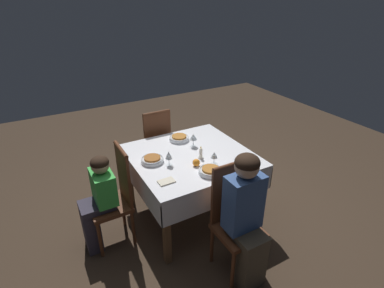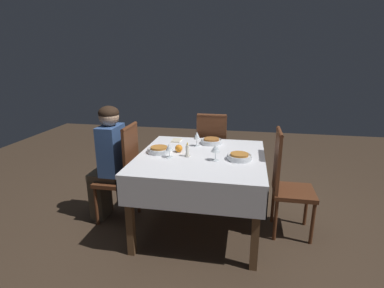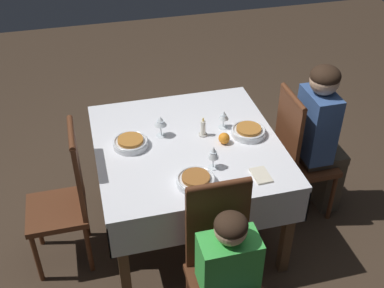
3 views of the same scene
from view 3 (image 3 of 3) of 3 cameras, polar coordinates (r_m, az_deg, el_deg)
name	(u,v)px [view 3 (image 3 of 3)]	position (r m, az deg, el deg)	size (l,w,h in m)	color
ground_plane	(188,226)	(3.53, -0.51, -9.70)	(8.00, 8.00, 0.00)	#3D2D21
dining_table	(187,154)	(3.09, -0.57, -1.18)	(1.18, 1.16, 0.75)	silver
chair_south	(298,153)	(3.40, 12.47, -0.99)	(0.37, 0.37, 1.00)	#562D19
chair_west	(222,262)	(2.62, 3.53, -13.76)	(0.37, 0.37, 1.00)	#562D19
chair_north	(66,196)	(3.07, -14.68, -5.95)	(0.37, 0.37, 1.00)	#562D19
person_adult_denim	(321,133)	(3.38, 15.08, 1.25)	(0.30, 0.34, 1.18)	#4C4233
person_child_green	(232,287)	(2.52, 4.71, -16.59)	(0.33, 0.30, 0.96)	#383342
bowl_south	(249,131)	(3.12, 6.72, 1.52)	(0.22, 0.22, 0.06)	silver
wine_glass_south	(224,116)	(3.14, 3.78, 3.35)	(0.07, 0.07, 0.13)	white
bowl_west	(196,180)	(2.71, 0.46, -4.29)	(0.22, 0.22, 0.06)	silver
wine_glass_west	(213,153)	(2.78, 2.55, -1.08)	(0.07, 0.07, 0.15)	white
bowl_north	(131,143)	(3.02, -7.28, 0.17)	(0.22, 0.22, 0.06)	silver
wine_glass_north	(161,122)	(3.05, -3.75, 2.65)	(0.08, 0.08, 0.15)	white
candle_centerpiece	(203,129)	(3.08, 1.31, 1.77)	(0.06, 0.06, 0.13)	beige
orange_fruit	(224,138)	(3.02, 3.82, 0.69)	(0.07, 0.07, 0.07)	orange
napkin_red_folded	(261,175)	(2.80, 8.20, -3.69)	(0.15, 0.10, 0.01)	beige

